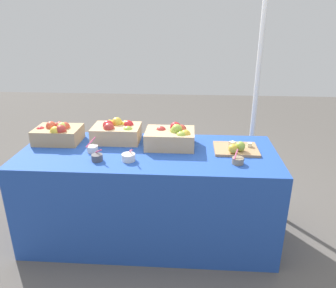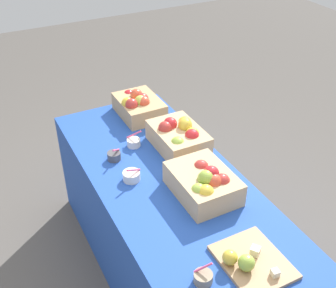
% 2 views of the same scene
% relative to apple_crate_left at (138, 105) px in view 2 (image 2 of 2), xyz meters
% --- Properties ---
extents(ground_plane, '(10.00, 10.00, 0.00)m').
position_rel_apple_crate_left_xyz_m(ground_plane, '(0.73, -0.14, -0.81)').
color(ground_plane, '#56514C').
extents(table, '(1.90, 0.76, 0.74)m').
position_rel_apple_crate_left_xyz_m(table, '(0.73, -0.14, -0.44)').
color(table, '#234CAD').
rests_on(table, ground_plane).
extents(apple_crate_left, '(0.35, 0.26, 0.17)m').
position_rel_apple_crate_left_xyz_m(apple_crate_left, '(0.00, 0.00, 0.00)').
color(apple_crate_left, tan).
rests_on(apple_crate_left, table).
extents(apple_crate_middle, '(0.37, 0.26, 0.18)m').
position_rel_apple_crate_left_xyz_m(apple_crate_middle, '(0.46, 0.06, 0.00)').
color(apple_crate_middle, tan).
rests_on(apple_crate_middle, table).
extents(apple_crate_right, '(0.37, 0.28, 0.19)m').
position_rel_apple_crate_left_xyz_m(apple_crate_right, '(0.90, -0.03, 0.01)').
color(apple_crate_right, tan).
rests_on(apple_crate_right, table).
extents(cutting_board_front, '(0.32, 0.27, 0.09)m').
position_rel_apple_crate_left_xyz_m(cutting_board_front, '(1.38, -0.10, -0.05)').
color(cutting_board_front, tan).
rests_on(cutting_board_front, table).
extents(sample_bowl_near, '(0.09, 0.09, 0.10)m').
position_rel_apple_crate_left_xyz_m(sample_bowl_near, '(0.32, -0.18, -0.05)').
color(sample_bowl_near, silver).
rests_on(sample_bowl_near, table).
extents(sample_bowl_mid, '(0.08, 0.08, 0.09)m').
position_rel_apple_crate_left_xyz_m(sample_bowl_mid, '(0.40, -0.33, -0.05)').
color(sample_bowl_mid, '#4C4C51').
rests_on(sample_bowl_mid, table).
extents(sample_bowl_far, '(0.08, 0.08, 0.09)m').
position_rel_apple_crate_left_xyz_m(sample_bowl_far, '(1.36, -0.32, -0.05)').
color(sample_bowl_far, gray).
rests_on(sample_bowl_far, table).
extents(sample_bowl_extra, '(0.09, 0.10, 0.10)m').
position_rel_apple_crate_left_xyz_m(sample_bowl_extra, '(0.62, -0.32, -0.05)').
color(sample_bowl_extra, silver).
rests_on(sample_bowl_extra, table).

